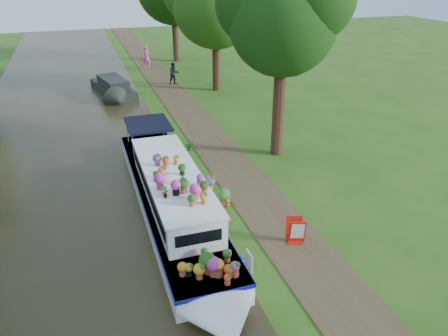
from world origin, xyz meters
TOP-DOWN VIEW (x-y plane):
  - ground at (0.00, 0.00)m, footprint 100.00×100.00m
  - canal_water at (-6.00, 0.00)m, footprint 10.00×100.00m
  - towpath at (1.20, 0.00)m, footprint 2.20×100.00m
  - plant_boat at (-2.25, -1.30)m, footprint 2.29×13.52m
  - tree_near_overhang at (3.79, 3.06)m, footprint 5.52×5.28m
  - second_boat at (-2.75, 16.15)m, footprint 2.90×6.43m
  - sandwich_board at (1.26, -4.09)m, footprint 0.60×0.59m
  - pedestrian_pink at (0.81, 23.50)m, footprint 0.72×0.49m
  - pedestrian_dark at (1.90, 17.48)m, footprint 0.88×0.73m
  - verge_plant at (-0.14, 4.75)m, footprint 0.46×0.43m

SIDE VIEW (x-z plane):
  - ground at x=0.00m, z-range 0.00..0.00m
  - canal_water at x=-6.00m, z-range 0.00..0.02m
  - towpath at x=1.20m, z-range 0.00..0.03m
  - verge_plant at x=-0.14m, z-range 0.00..0.42m
  - sandwich_board at x=1.26m, z-range -0.01..0.88m
  - second_boat at x=-2.75m, z-range -0.11..1.08m
  - pedestrian_dark at x=1.90m, z-range 0.03..1.67m
  - plant_boat at x=-2.25m, z-range -0.30..2.00m
  - pedestrian_pink at x=0.81m, z-range 0.03..1.97m
  - tree_near_overhang at x=3.79m, z-range 2.11..11.10m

